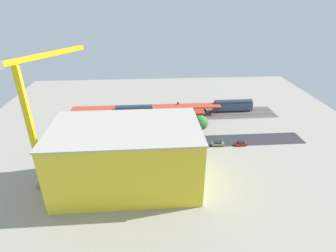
{
  "coord_description": "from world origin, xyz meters",
  "views": [
    {
      "loc": [
        7.49,
        91.72,
        50.68
      ],
      "look_at": [
        1.25,
        1.4,
        5.78
      ],
      "focal_mm": 28.83,
      "sensor_mm": 36.0,
      "label": 1
    }
  ],
  "objects_px": {
    "street_tree_0": "(201,123)",
    "street_tree_3": "(195,124)",
    "street_tree_2": "(83,127)",
    "parked_car_1": "(218,144)",
    "locomotive": "(191,108)",
    "passenger_coach": "(233,105)",
    "platform_canopy_far": "(147,107)",
    "parked_car_2": "(195,144)",
    "parked_car_3": "(174,145)",
    "tower_crane": "(35,114)",
    "box_truck_0": "(112,150)",
    "platform_canopy_near": "(137,113)",
    "street_tree_1": "(198,122)",
    "traffic_light": "(157,140)",
    "freight_coach_far": "(134,111)",
    "construction_building": "(127,157)",
    "parked_car_0": "(241,144)"
  },
  "relations": [
    {
      "from": "street_tree_1",
      "to": "street_tree_3",
      "type": "xyz_separation_m",
      "value": [
        1.27,
        0.49,
        -0.53
      ]
    },
    {
      "from": "parked_car_1",
      "to": "box_truck_0",
      "type": "distance_m",
      "value": 38.15
    },
    {
      "from": "parked_car_2",
      "to": "street_tree_2",
      "type": "relative_size",
      "value": 0.57
    },
    {
      "from": "passenger_coach",
      "to": "street_tree_2",
      "type": "xyz_separation_m",
      "value": [
        64.56,
        23.5,
        2.2
      ]
    },
    {
      "from": "parked_car_2",
      "to": "passenger_coach",
      "type": "bearing_deg",
      "value": -126.3
    },
    {
      "from": "platform_canopy_near",
      "to": "parked_car_1",
      "type": "xyz_separation_m",
      "value": [
        -30.27,
        22.08,
        -3.48
      ]
    },
    {
      "from": "passenger_coach",
      "to": "tower_crane",
      "type": "distance_m",
      "value": 86.79
    },
    {
      "from": "street_tree_1",
      "to": "freight_coach_far",
      "type": "bearing_deg",
      "value": -35.69
    },
    {
      "from": "tower_crane",
      "to": "street_tree_0",
      "type": "distance_m",
      "value": 57.49
    },
    {
      "from": "parked_car_0",
      "to": "street_tree_1",
      "type": "xyz_separation_m",
      "value": [
        14.82,
        -8.66,
        5.0
      ]
    },
    {
      "from": "parked_car_3",
      "to": "street_tree_3",
      "type": "height_order",
      "value": "street_tree_3"
    },
    {
      "from": "parked_car_1",
      "to": "parked_car_3",
      "type": "xyz_separation_m",
      "value": [
        16.33,
        0.14,
        0.03
      ]
    },
    {
      "from": "box_truck_0",
      "to": "platform_canopy_near",
      "type": "bearing_deg",
      "value": -106.51
    },
    {
      "from": "platform_canopy_near",
      "to": "platform_canopy_far",
      "type": "relative_size",
      "value": 0.87
    },
    {
      "from": "passenger_coach",
      "to": "locomotive",
      "type": "bearing_deg",
      "value": -0.0
    },
    {
      "from": "platform_canopy_near",
      "to": "parked_car_0",
      "type": "xyz_separation_m",
      "value": [
        -38.82,
        22.59,
        -3.43
      ]
    },
    {
      "from": "platform_canopy_near",
      "to": "parked_car_2",
      "type": "relative_size",
      "value": 12.34
    },
    {
      "from": "parked_car_3",
      "to": "construction_building",
      "type": "relative_size",
      "value": 0.12
    },
    {
      "from": "construction_building",
      "to": "parked_car_0",
      "type": "bearing_deg",
      "value": -154.49
    },
    {
      "from": "parked_car_2",
      "to": "street_tree_2",
      "type": "height_order",
      "value": "street_tree_2"
    },
    {
      "from": "freight_coach_far",
      "to": "parked_car_2",
      "type": "distance_m",
      "value": 35.13
    },
    {
      "from": "platform_canopy_near",
      "to": "parked_car_3",
      "type": "bearing_deg",
      "value": 122.1
    },
    {
      "from": "street_tree_0",
      "to": "street_tree_3",
      "type": "xyz_separation_m",
      "value": [
        2.27,
        -0.3,
        -0.72
      ]
    },
    {
      "from": "construction_building",
      "to": "street_tree_3",
      "type": "bearing_deg",
      "value": -131.19
    },
    {
      "from": "parked_car_2",
      "to": "street_tree_1",
      "type": "height_order",
      "value": "street_tree_1"
    },
    {
      "from": "platform_canopy_near",
      "to": "parked_car_1",
      "type": "relative_size",
      "value": 12.6
    },
    {
      "from": "construction_building",
      "to": "tower_crane",
      "type": "relative_size",
      "value": 1.07
    },
    {
      "from": "street_tree_3",
      "to": "passenger_coach",
      "type": "bearing_deg",
      "value": -132.96
    },
    {
      "from": "box_truck_0",
      "to": "street_tree_3",
      "type": "xyz_separation_m",
      "value": [
        -30.4,
        -11.48,
        3.46
      ]
    },
    {
      "from": "construction_building",
      "to": "street_tree_0",
      "type": "relative_size",
      "value": 4.51
    },
    {
      "from": "locomotive",
      "to": "passenger_coach",
      "type": "distance_m",
      "value": 20.23
    },
    {
      "from": "passenger_coach",
      "to": "tower_crane",
      "type": "xyz_separation_m",
      "value": [
        69.23,
        48.76,
        19.03
      ]
    },
    {
      "from": "street_tree_1",
      "to": "traffic_light",
      "type": "height_order",
      "value": "street_tree_1"
    },
    {
      "from": "parked_car_0",
      "to": "traffic_light",
      "type": "xyz_separation_m",
      "value": [
        30.75,
        1.0,
        3.29
      ]
    },
    {
      "from": "parked_car_0",
      "to": "parked_car_3",
      "type": "xyz_separation_m",
      "value": [
        24.88,
        -0.36,
        -0.01
      ]
    },
    {
      "from": "construction_building",
      "to": "tower_crane",
      "type": "bearing_deg",
      "value": -6.45
    },
    {
      "from": "locomotive",
      "to": "tower_crane",
      "type": "distance_m",
      "value": 72.03
    },
    {
      "from": "platform_canopy_near",
      "to": "street_tree_2",
      "type": "bearing_deg",
      "value": 35.68
    },
    {
      "from": "platform_canopy_far",
      "to": "parked_car_3",
      "type": "bearing_deg",
      "value": 107.94
    },
    {
      "from": "box_truck_0",
      "to": "traffic_light",
      "type": "xyz_separation_m",
      "value": [
        -15.74,
        -2.31,
        2.29
      ]
    },
    {
      "from": "parked_car_1",
      "to": "street_tree_2",
      "type": "xyz_separation_m",
      "value": [
        49.97,
        -7.94,
        4.5
      ]
    },
    {
      "from": "locomotive",
      "to": "tower_crane",
      "type": "height_order",
      "value": "tower_crane"
    },
    {
      "from": "platform_canopy_far",
      "to": "parked_car_2",
      "type": "distance_m",
      "value": 34.05
    },
    {
      "from": "construction_building",
      "to": "traffic_light",
      "type": "xyz_separation_m",
      "value": [
        -9.12,
        -18.31,
        -5.08
      ]
    },
    {
      "from": "platform_canopy_far",
      "to": "street_tree_1",
      "type": "xyz_separation_m",
      "value": [
        -19.57,
        21.07,
        1.8
      ]
    },
    {
      "from": "construction_building",
      "to": "street_tree_2",
      "type": "distance_m",
      "value": 33.67
    },
    {
      "from": "platform_canopy_near",
      "to": "street_tree_1",
      "type": "relative_size",
      "value": 6.88
    },
    {
      "from": "street_tree_2",
      "to": "parked_car_1",
      "type": "bearing_deg",
      "value": 170.97
    },
    {
      "from": "locomotive",
      "to": "freight_coach_far",
      "type": "distance_m",
      "value": 26.56
    },
    {
      "from": "passenger_coach",
      "to": "box_truck_0",
      "type": "bearing_deg",
      "value": 33.86
    }
  ]
}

